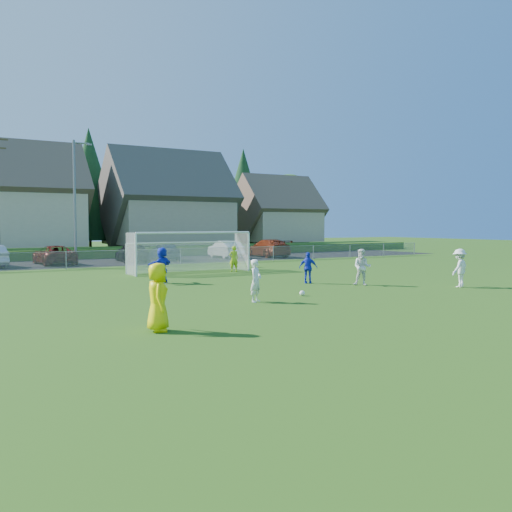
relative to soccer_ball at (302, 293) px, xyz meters
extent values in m
plane|color=#193D0C|center=(0.47, -3.53, -0.11)|extent=(160.00, 160.00, 0.00)
plane|color=black|center=(0.47, 23.97, -0.10)|extent=(60.00, 60.00, 0.00)
cube|color=#1E420F|center=(0.47, 31.47, 0.29)|extent=(70.00, 6.00, 0.80)
sphere|color=white|center=(0.00, 0.00, 0.00)|extent=(0.22, 0.22, 0.22)
imported|color=#F9E404|center=(-7.72, -3.99, 0.83)|extent=(0.85, 1.06, 1.88)
imported|color=white|center=(-2.54, -0.54, 0.70)|extent=(0.70, 0.65, 1.61)
imported|color=white|center=(4.71, 1.63, 0.77)|extent=(1.06, 1.08, 1.75)
imported|color=white|center=(8.14, -1.23, 0.79)|extent=(1.29, 0.93, 1.79)
imported|color=#142AC2|center=(3.02, 3.68, 0.67)|extent=(0.92, 0.91, 1.56)
imported|color=#142AC2|center=(-3.20, 7.45, 0.79)|extent=(1.70, 1.32, 1.80)
imported|color=#ADCF18|center=(3.03, 11.42, 0.69)|extent=(0.66, 0.51, 1.61)
imported|color=#510E09|center=(-5.32, 23.57, 0.58)|extent=(2.59, 5.08, 1.38)
imported|color=black|center=(0.43, 23.24, 0.59)|extent=(2.41, 4.97, 1.39)
imported|color=#132343|center=(3.48, 24.12, 0.61)|extent=(1.95, 4.31, 1.43)
imported|color=silver|center=(9.11, 24.10, 0.64)|extent=(1.84, 4.63, 1.50)
imported|color=#66200B|center=(12.99, 23.27, 0.69)|extent=(2.58, 5.63, 1.60)
cylinder|color=white|center=(-3.18, 11.47, 1.11)|extent=(0.12, 0.12, 2.44)
cylinder|color=white|center=(4.12, 11.47, 1.11)|extent=(0.12, 0.12, 2.44)
cylinder|color=white|center=(0.47, 11.47, 2.33)|extent=(7.30, 0.12, 0.12)
cylinder|color=white|center=(-3.18, 13.27, 0.79)|extent=(0.08, 0.08, 1.80)
cylinder|color=white|center=(4.12, 13.27, 0.79)|extent=(0.08, 0.08, 1.80)
cylinder|color=white|center=(0.47, 13.27, 1.69)|extent=(7.30, 0.08, 0.08)
cube|color=silver|center=(0.47, 13.27, 0.79)|extent=(7.30, 0.02, 1.80)
cube|color=silver|center=(-3.18, 12.37, 1.11)|extent=(0.02, 1.80, 2.44)
cube|color=silver|center=(4.12, 12.37, 1.11)|extent=(0.02, 1.80, 2.44)
cube|color=silver|center=(0.47, 12.37, 2.33)|extent=(7.30, 1.80, 0.02)
cube|color=gray|center=(0.47, 18.47, 1.06)|extent=(52.00, 0.03, 0.03)
cube|color=gray|center=(0.47, 18.47, 0.49)|extent=(52.00, 0.02, 1.14)
cylinder|color=gray|center=(0.47, 18.47, 0.49)|extent=(0.06, 0.06, 1.20)
cylinder|color=gray|center=(26.47, 18.47, 0.49)|extent=(0.06, 0.06, 1.20)
cylinder|color=slate|center=(-4.03, 22.47, 4.39)|extent=(0.18, 0.18, 9.00)
cylinder|color=slate|center=(-3.53, 22.47, 8.69)|extent=(1.20, 0.12, 0.12)
cube|color=slate|center=(-2.93, 22.47, 8.64)|extent=(0.36, 0.18, 0.12)
cube|color=#C6B58E|center=(-5.53, 39.47, 3.44)|extent=(11.00, 9.00, 5.50)
pyramid|color=brown|center=(-5.53, 39.47, 11.15)|extent=(12.10, 9.90, 4.96)
cube|color=tan|center=(9.47, 38.47, 3.19)|extent=(12.00, 10.00, 5.00)
pyramid|color=#4C473F|center=(9.47, 38.47, 11.21)|extent=(13.20, 11.00, 5.52)
cube|color=tan|center=(24.47, 39.47, 2.69)|extent=(9.00, 8.00, 4.00)
pyramid|color=brown|center=(24.47, 39.47, 9.10)|extent=(9.90, 8.80, 4.41)
cylinder|color=#382616|center=(2.47, 44.47, 0.49)|extent=(0.30, 0.30, 1.20)
cone|color=#143819|center=(2.47, 44.47, 7.39)|extent=(7.28, 7.28, 12.60)
cylinder|color=#382616|center=(12.47, 46.47, 1.87)|extent=(0.36, 0.36, 3.96)
sphere|color=#2B5B19|center=(12.47, 46.47, 6.71)|extent=(8.36, 8.36, 8.36)
cylinder|color=#382616|center=(22.47, 44.47, 0.49)|extent=(0.30, 0.30, 1.20)
cone|color=#143819|center=(22.47, 44.47, 6.94)|extent=(6.76, 6.76, 11.70)
cylinder|color=#382616|center=(30.47, 45.47, 1.69)|extent=(0.36, 0.36, 3.60)
sphere|color=#2B5B19|center=(30.47, 45.47, 6.09)|extent=(7.60, 7.60, 7.60)
camera|label=1|loc=(-12.95, -17.95, 2.81)|focal=38.00mm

